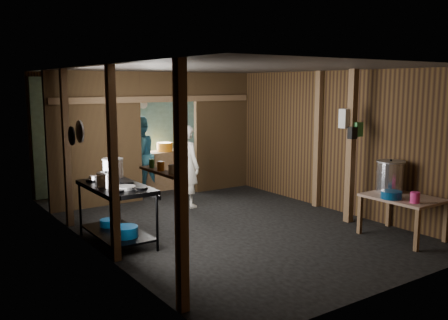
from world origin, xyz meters
TOP-DOWN VIEW (x-y plane):
  - floor at (0.00, 0.00)m, footprint 4.50×7.00m
  - ceiling at (0.00, 0.00)m, footprint 4.50×7.00m
  - wall_back at (0.00, 3.50)m, footprint 4.50×0.00m
  - wall_front at (0.00, -3.50)m, footprint 4.50×0.00m
  - wall_left at (-2.25, 0.00)m, footprint 0.00×7.00m
  - wall_right at (2.25, 0.00)m, footprint 0.00×7.00m
  - partition_left at (-1.32, 2.20)m, footprint 1.85×0.10m
  - partition_right at (1.57, 2.20)m, footprint 1.35×0.10m
  - partition_header at (0.25, 2.20)m, footprint 1.30×0.10m
  - turquoise_panel at (0.00, 3.44)m, footprint 4.40×0.06m
  - back_counter at (0.30, 2.95)m, footprint 1.20×0.50m
  - wall_clock at (0.25, 3.40)m, footprint 0.20×0.03m
  - post_left_a at (-2.18, -2.60)m, footprint 0.10×0.12m
  - post_left_b at (-2.18, -0.80)m, footprint 0.10×0.12m
  - post_left_c at (-2.18, 1.20)m, footprint 0.10×0.12m
  - post_right at (2.18, -0.20)m, footprint 0.10×0.12m
  - post_free at (1.85, -1.30)m, footprint 0.12×0.12m
  - cross_beam at (0.00, 2.15)m, footprint 4.40×0.12m
  - pan_lid_big at (-2.21, 0.40)m, footprint 0.03×0.34m
  - pan_lid_small at (-2.21, 0.80)m, footprint 0.03×0.30m
  - wall_shelf at (-2.15, -2.10)m, footprint 0.14×0.80m
  - jar_white at (-2.15, -2.35)m, footprint 0.07×0.07m
  - jar_yellow at (-2.15, -2.10)m, footprint 0.08×0.08m
  - jar_green at (-2.15, -1.88)m, footprint 0.06×0.06m
  - bag_white at (1.80, -1.22)m, footprint 0.22×0.15m
  - bag_green at (1.92, -1.36)m, footprint 0.16×0.12m
  - bag_black at (1.78, -1.38)m, footprint 0.14×0.10m
  - gas_range at (-1.88, -0.11)m, footprint 0.77×1.50m
  - prep_table at (1.83, -2.37)m, footprint 0.80×1.10m
  - stove_pot_large at (-1.71, 0.40)m, footprint 0.38×0.38m
  - stove_pot_med at (-2.05, -0.19)m, footprint 0.32×0.32m
  - stove_saucepan at (-2.05, 0.32)m, footprint 0.15×0.15m
  - frying_pan at (-1.88, -0.47)m, footprint 0.35×0.54m
  - blue_tub_front at (-1.88, -0.42)m, footprint 0.37×0.37m
  - blue_tub_back at (-1.88, 0.23)m, footprint 0.27×0.27m
  - stock_pot at (1.96, -2.03)m, footprint 0.46×0.46m
  - wash_basin at (1.57, -2.35)m, footprint 0.34×0.34m
  - pink_bucket at (1.62, -2.72)m, footprint 0.13×0.13m
  - knife at (1.74, -2.85)m, footprint 0.30×0.13m
  - yellow_tub at (0.54, 2.95)m, footprint 0.36×0.36m
  - red_cup at (-0.03, 2.95)m, footprint 0.13×0.13m
  - cook at (0.11, 1.19)m, footprint 0.46×0.63m
  - worker_back at (-0.15, 2.79)m, footprint 1.00×0.91m

SIDE VIEW (x-z plane):
  - floor at x=0.00m, z-range 0.00..0.00m
  - blue_tub_back at x=-1.88m, z-range 0.17..0.28m
  - blue_tub_front at x=-1.88m, z-range 0.17..0.32m
  - prep_table at x=1.83m, z-range 0.00..0.65m
  - back_counter at x=0.30m, z-range 0.00..0.85m
  - gas_range at x=-1.88m, z-range 0.00..0.88m
  - knife at x=1.74m, z-range 0.65..0.66m
  - wash_basin at x=1.57m, z-range 0.65..0.76m
  - pink_bucket at x=1.62m, z-range 0.65..0.81m
  - cook at x=0.11m, z-range 0.00..1.58m
  - worker_back at x=-0.15m, z-range 0.00..1.67m
  - stock_pot at x=1.96m, z-range 0.63..1.15m
  - frying_pan at x=-1.88m, z-range 0.87..0.94m
  - stove_saucepan at x=-2.05m, z-range 0.88..0.97m
  - red_cup at x=-0.03m, z-range 0.85..1.01m
  - yellow_tub at x=0.54m, z-range 0.85..1.05m
  - stove_pot_med at x=-2.05m, z-range 0.86..1.10m
  - stove_pot_large at x=-1.71m, z-range 0.86..1.20m
  - turquoise_panel at x=0.00m, z-range 0.00..2.50m
  - wall_back at x=0.00m, z-range 0.00..2.60m
  - wall_front at x=0.00m, z-range 0.00..2.60m
  - wall_left at x=-2.25m, z-range 0.00..2.60m
  - wall_right at x=2.25m, z-range 0.00..2.60m
  - partition_left at x=-1.32m, z-range 0.00..2.60m
  - partition_right at x=1.57m, z-range 0.00..2.60m
  - post_left_a at x=-2.18m, z-range 0.00..2.60m
  - post_left_b at x=-2.18m, z-range 0.00..2.60m
  - post_left_c at x=-2.18m, z-range 0.00..2.60m
  - post_right at x=2.18m, z-range 0.00..2.60m
  - post_free at x=1.85m, z-range 0.00..2.60m
  - wall_shelf at x=-2.15m, z-range 1.39..1.41m
  - jar_white at x=-2.15m, z-range 1.42..1.52m
  - jar_yellow at x=-2.15m, z-range 1.42..1.52m
  - jar_green at x=-2.15m, z-range 1.42..1.52m
  - pan_lid_small at x=-2.21m, z-range 1.40..1.70m
  - bag_black at x=1.78m, z-range 1.45..1.65m
  - bag_green at x=1.92m, z-range 1.48..1.72m
  - pan_lid_big at x=-2.21m, z-range 1.48..1.82m
  - bag_white at x=1.80m, z-range 1.62..1.94m
  - wall_clock at x=0.25m, z-range 1.80..2.00m
  - cross_beam at x=0.00m, z-range 1.99..2.11m
  - partition_header at x=0.25m, z-range 2.00..2.60m
  - ceiling at x=0.00m, z-range 2.60..2.60m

